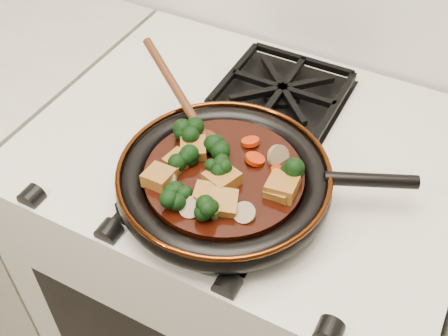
% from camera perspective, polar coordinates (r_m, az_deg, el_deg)
% --- Properties ---
extents(stove, '(0.76, 0.60, 0.90)m').
position_cam_1_polar(stove, '(1.34, 1.98, -11.51)').
color(stove, beige).
rests_on(stove, ground).
extents(burner_grate_front, '(0.23, 0.23, 0.03)m').
position_cam_1_polar(burner_grate_front, '(0.89, -1.26, -2.24)').
color(burner_grate_front, black).
rests_on(burner_grate_front, stove).
extents(burner_grate_back, '(0.23, 0.23, 0.03)m').
position_cam_1_polar(burner_grate_back, '(1.08, 5.93, 7.67)').
color(burner_grate_back, black).
rests_on(burner_grate_back, stove).
extents(skillet, '(0.44, 0.33, 0.05)m').
position_cam_1_polar(skillet, '(0.87, 0.15, -1.20)').
color(skillet, black).
rests_on(skillet, burner_grate_front).
extents(braising_sauce, '(0.25, 0.25, 0.02)m').
position_cam_1_polar(braising_sauce, '(0.86, -0.00, -0.97)').
color(braising_sauce, black).
rests_on(braising_sauce, skillet).
extents(tofu_cube_0, '(0.04, 0.04, 0.03)m').
position_cam_1_polar(tofu_cube_0, '(0.84, -6.62, -0.97)').
color(tofu_cube_0, brown).
rests_on(tofu_cube_0, braising_sauce).
extents(tofu_cube_1, '(0.05, 0.05, 0.03)m').
position_cam_1_polar(tofu_cube_1, '(0.80, -0.08, -3.61)').
color(tofu_cube_1, brown).
rests_on(tofu_cube_1, braising_sauce).
extents(tofu_cube_2, '(0.06, 0.06, 0.03)m').
position_cam_1_polar(tofu_cube_2, '(0.88, -3.10, 1.90)').
color(tofu_cube_2, brown).
rests_on(tofu_cube_2, braising_sauce).
extents(tofu_cube_3, '(0.04, 0.04, 0.02)m').
position_cam_1_polar(tofu_cube_3, '(0.86, -4.70, 0.68)').
color(tofu_cube_3, brown).
rests_on(tofu_cube_3, braising_sauce).
extents(tofu_cube_4, '(0.05, 0.05, 0.03)m').
position_cam_1_polar(tofu_cube_4, '(0.83, 5.94, -1.91)').
color(tofu_cube_4, brown).
rests_on(tofu_cube_4, braising_sauce).
extents(tofu_cube_5, '(0.05, 0.05, 0.03)m').
position_cam_1_polar(tofu_cube_5, '(0.81, -1.19, -3.37)').
color(tofu_cube_5, brown).
rests_on(tofu_cube_5, braising_sauce).
extents(tofu_cube_6, '(0.06, 0.06, 0.03)m').
position_cam_1_polar(tofu_cube_6, '(0.83, -0.20, -1.14)').
color(tofu_cube_6, brown).
rests_on(tofu_cube_6, braising_sauce).
extents(tofu_cube_7, '(0.04, 0.04, 0.03)m').
position_cam_1_polar(tofu_cube_7, '(0.82, 5.57, -2.32)').
color(tofu_cube_7, brown).
rests_on(tofu_cube_7, braising_sauce).
extents(tofu_cube_8, '(0.05, 0.05, 0.02)m').
position_cam_1_polar(tofu_cube_8, '(0.81, -1.69, -2.79)').
color(tofu_cube_8, brown).
rests_on(tofu_cube_8, braising_sauce).
extents(broccoli_floret_0, '(0.09, 0.08, 0.06)m').
position_cam_1_polar(broccoli_floret_0, '(0.88, -0.56, 2.06)').
color(broccoli_floret_0, black).
rests_on(broccoli_floret_0, braising_sauce).
extents(broccoli_floret_1, '(0.08, 0.07, 0.07)m').
position_cam_1_polar(broccoli_floret_1, '(0.84, -0.40, -0.09)').
color(broccoli_floret_1, black).
rests_on(broccoli_floret_1, braising_sauce).
extents(broccoli_floret_2, '(0.08, 0.08, 0.05)m').
position_cam_1_polar(broccoli_floret_2, '(0.81, -4.88, -3.14)').
color(broccoli_floret_2, black).
rests_on(broccoli_floret_2, braising_sauce).
extents(broccoli_floret_3, '(0.09, 0.08, 0.06)m').
position_cam_1_polar(broccoli_floret_3, '(0.86, 6.63, 0.25)').
color(broccoli_floret_3, black).
rests_on(broccoli_floret_3, braising_sauce).
extents(broccoli_floret_4, '(0.08, 0.08, 0.05)m').
position_cam_1_polar(broccoli_floret_4, '(0.86, -4.32, 0.74)').
color(broccoli_floret_4, black).
rests_on(broccoli_floret_4, braising_sauce).
extents(broccoli_floret_5, '(0.09, 0.10, 0.07)m').
position_cam_1_polar(broccoli_floret_5, '(0.90, -3.75, 3.66)').
color(broccoli_floret_5, black).
rests_on(broccoli_floret_5, braising_sauce).
extents(broccoli_floret_6, '(0.07, 0.07, 0.06)m').
position_cam_1_polar(broccoli_floret_6, '(0.79, -0.99, -4.44)').
color(broccoli_floret_6, black).
rests_on(broccoli_floret_6, braising_sauce).
extents(carrot_coin_0, '(0.03, 0.03, 0.02)m').
position_cam_1_polar(carrot_coin_0, '(0.87, 3.17, 0.91)').
color(carrot_coin_0, '#A21E04').
rests_on(carrot_coin_0, braising_sauce).
extents(carrot_coin_1, '(0.03, 0.03, 0.02)m').
position_cam_1_polar(carrot_coin_1, '(0.90, 2.70, 2.69)').
color(carrot_coin_1, '#A21E04').
rests_on(carrot_coin_1, braising_sauce).
extents(carrot_coin_2, '(0.03, 0.03, 0.02)m').
position_cam_1_polar(carrot_coin_2, '(0.85, 5.72, -0.38)').
color(carrot_coin_2, '#A21E04').
rests_on(carrot_coin_2, braising_sauce).
extents(carrot_coin_3, '(0.03, 0.03, 0.01)m').
position_cam_1_polar(carrot_coin_3, '(0.81, -0.57, -3.33)').
color(carrot_coin_3, '#A21E04').
rests_on(carrot_coin_3, braising_sauce).
extents(mushroom_slice_0, '(0.04, 0.03, 0.03)m').
position_cam_1_polar(mushroom_slice_0, '(0.84, -5.93, -1.14)').
color(mushroom_slice_0, olive).
rests_on(mushroom_slice_0, braising_sauce).
extents(mushroom_slice_1, '(0.04, 0.04, 0.02)m').
position_cam_1_polar(mushroom_slice_1, '(0.80, -3.47, -4.05)').
color(mushroom_slice_1, olive).
rests_on(mushroom_slice_1, braising_sauce).
extents(mushroom_slice_2, '(0.04, 0.04, 0.04)m').
position_cam_1_polar(mushroom_slice_2, '(0.87, 5.54, 1.16)').
color(mushroom_slice_2, olive).
rests_on(mushroom_slice_2, braising_sauce).
extents(mushroom_slice_3, '(0.03, 0.03, 0.02)m').
position_cam_1_polar(mushroom_slice_3, '(0.79, 2.09, -4.58)').
color(mushroom_slice_3, olive).
rests_on(mushroom_slice_3, braising_sauce).
extents(wooden_spoon, '(0.14, 0.10, 0.23)m').
position_cam_1_polar(wooden_spoon, '(0.93, -3.55, 5.81)').
color(wooden_spoon, '#49230F').
rests_on(wooden_spoon, braising_sauce).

